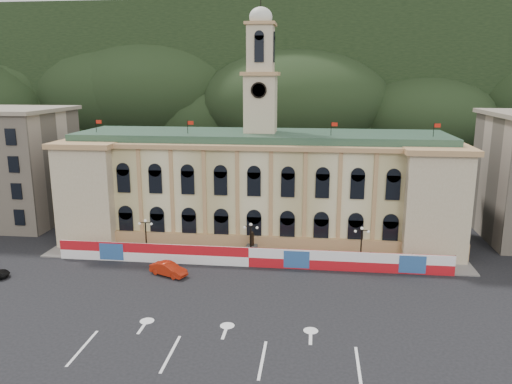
# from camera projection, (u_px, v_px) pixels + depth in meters

# --- Properties ---
(ground) EXTENTS (260.00, 260.00, 0.00)m
(ground) POSITION_uv_depth(u_px,v_px,m) (228.00, 323.00, 48.47)
(ground) COLOR black
(ground) RESTS_ON ground
(lane_markings) EXTENTS (26.00, 10.00, 0.02)m
(lane_markings) POSITION_uv_depth(u_px,v_px,m) (218.00, 350.00, 43.63)
(lane_markings) COLOR white
(lane_markings) RESTS_ON ground
(hill_ridge) EXTENTS (230.00, 80.00, 64.00)m
(hill_ridge) POSITION_uv_depth(u_px,v_px,m) (293.00, 89.00, 162.09)
(hill_ridge) COLOR black
(hill_ridge) RESTS_ON ground
(city_hall) EXTENTS (56.20, 17.60, 37.10)m
(city_hall) POSITION_uv_depth(u_px,v_px,m) (260.00, 185.00, 73.43)
(city_hall) COLOR beige
(city_hall) RESTS_ON ground
(side_building_left) EXTENTS (21.00, 17.00, 18.60)m
(side_building_left) POSITION_uv_depth(u_px,v_px,m) (1.00, 165.00, 81.32)
(side_building_left) COLOR #BAA890
(side_building_left) RESTS_ON ground
(hoarding_fence) EXTENTS (50.00, 0.44, 2.50)m
(hoarding_fence) POSITION_uv_depth(u_px,v_px,m) (249.00, 257.00, 62.75)
(hoarding_fence) COLOR red
(hoarding_fence) RESTS_ON ground
(pavement) EXTENTS (56.00, 5.50, 0.16)m
(pavement) POSITION_uv_depth(u_px,v_px,m) (252.00, 258.00, 65.62)
(pavement) COLOR slate
(pavement) RESTS_ON ground
(statue) EXTENTS (1.40, 1.40, 3.72)m
(statue) POSITION_uv_depth(u_px,v_px,m) (252.00, 250.00, 65.61)
(statue) COLOR #595651
(statue) RESTS_ON ground
(lamp_left) EXTENTS (1.96, 0.44, 5.15)m
(lamp_left) POSITION_uv_depth(u_px,v_px,m) (146.00, 234.00, 65.86)
(lamp_left) COLOR black
(lamp_left) RESTS_ON ground
(lamp_center) EXTENTS (1.96, 0.44, 5.15)m
(lamp_center) POSITION_uv_depth(u_px,v_px,m) (251.00, 238.00, 64.22)
(lamp_center) COLOR black
(lamp_center) RESTS_ON ground
(lamp_right) EXTENTS (1.96, 0.44, 5.15)m
(lamp_right) POSITION_uv_depth(u_px,v_px,m) (361.00, 243.00, 62.58)
(lamp_right) COLOR black
(lamp_right) RESTS_ON ground
(red_sedan) EXTENTS (5.19, 6.00, 1.57)m
(red_sedan) POSITION_uv_depth(u_px,v_px,m) (168.00, 269.00, 60.03)
(red_sedan) COLOR #AF210C
(red_sedan) RESTS_ON ground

